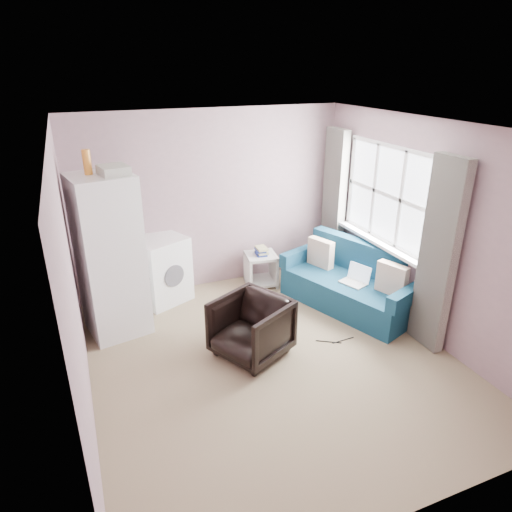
{
  "coord_description": "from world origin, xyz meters",
  "views": [
    {
      "loc": [
        -1.76,
        -3.83,
        3.03
      ],
      "look_at": [
        0.05,
        0.6,
        1.0
      ],
      "focal_mm": 32.0,
      "sensor_mm": 36.0,
      "label": 1
    }
  ],
  "objects_px": {
    "armchair": "(251,325)",
    "fridge": "(110,256)",
    "washing_machine": "(160,268)",
    "side_table": "(261,267)",
    "sofa": "(353,284)"
  },
  "relations": [
    {
      "from": "armchair",
      "to": "sofa",
      "type": "height_order",
      "value": "sofa"
    },
    {
      "from": "side_table",
      "to": "sofa",
      "type": "height_order",
      "value": "sofa"
    },
    {
      "from": "fridge",
      "to": "washing_machine",
      "type": "xyz_separation_m",
      "value": [
        0.65,
        0.57,
        -0.51
      ]
    },
    {
      "from": "armchair",
      "to": "side_table",
      "type": "distance_m",
      "value": 1.77
    },
    {
      "from": "armchair",
      "to": "fridge",
      "type": "xyz_separation_m",
      "value": [
        -1.31,
        1.11,
        0.61
      ]
    },
    {
      "from": "fridge",
      "to": "sofa",
      "type": "relative_size",
      "value": 1.09
    },
    {
      "from": "armchair",
      "to": "washing_machine",
      "type": "distance_m",
      "value": 1.81
    },
    {
      "from": "washing_machine",
      "to": "side_table",
      "type": "distance_m",
      "value": 1.46
    },
    {
      "from": "fridge",
      "to": "sofa",
      "type": "xyz_separation_m",
      "value": [
        2.99,
        -0.56,
        -0.68
      ]
    },
    {
      "from": "washing_machine",
      "to": "sofa",
      "type": "height_order",
      "value": "washing_machine"
    },
    {
      "from": "washing_machine",
      "to": "side_table",
      "type": "height_order",
      "value": "washing_machine"
    },
    {
      "from": "armchair",
      "to": "washing_machine",
      "type": "bearing_deg",
      "value": 174.22
    },
    {
      "from": "side_table",
      "to": "fridge",
      "type": "bearing_deg",
      "value": -167.39
    },
    {
      "from": "armchair",
      "to": "fridge",
      "type": "relative_size",
      "value": 0.34
    },
    {
      "from": "armchair",
      "to": "sofa",
      "type": "relative_size",
      "value": 0.37
    }
  ]
}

